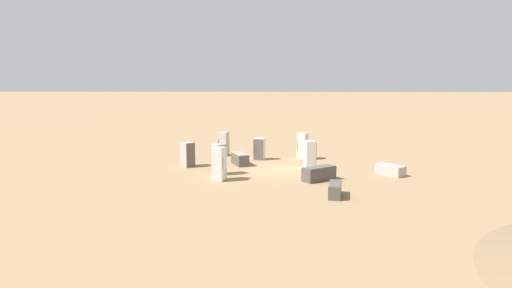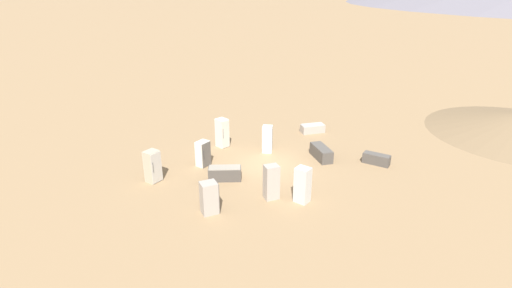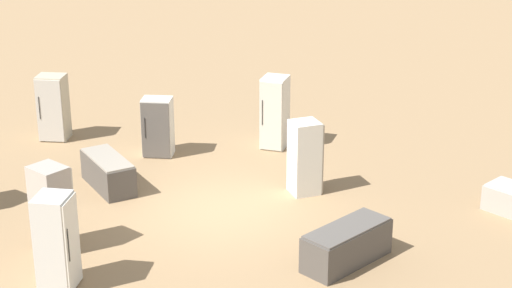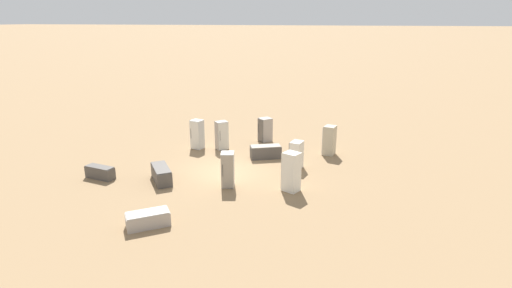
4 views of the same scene
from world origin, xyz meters
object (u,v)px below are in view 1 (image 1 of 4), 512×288
discarded_fridge_9 (303,146)px  discarded_fridge_10 (335,190)px  discarded_fridge_5 (319,174)px  discarded_fridge_6 (188,155)px  discarded_fridge_0 (310,154)px  discarded_fridge_4 (240,159)px  discarded_fridge_3 (259,149)px  discarded_fridge_7 (219,159)px  discarded_fridge_2 (390,170)px  discarded_fridge_8 (223,144)px  discarded_fridge_1 (219,164)px

discarded_fridge_9 → discarded_fridge_10: discarded_fridge_9 is taller
discarded_fridge_5 → discarded_fridge_6: discarded_fridge_6 is taller
discarded_fridge_0 → discarded_fridge_10: discarded_fridge_0 is taller
discarded_fridge_4 → discarded_fridge_5: (-4.83, 4.22, 0.00)m
discarded_fridge_3 → discarded_fridge_9: size_ratio=0.80×
discarded_fridge_7 → discarded_fridge_3: bearing=114.4°
discarded_fridge_10 → discarded_fridge_5: bearing=-72.5°
discarded_fridge_0 → discarded_fridge_2: (-4.56, 1.76, -0.57)m
discarded_fridge_2 → discarded_fridge_8: bearing=-67.5°
discarded_fridge_1 → discarded_fridge_6: bearing=-129.8°
discarded_fridge_4 → discarded_fridge_6: discarded_fridge_6 is taller
discarded_fridge_0 → discarded_fridge_3: bearing=-144.1°
discarded_fridge_4 → discarded_fridge_6: (3.30, 0.86, 0.41)m
discarded_fridge_9 → discarded_fridge_10: bearing=120.3°
discarded_fridge_0 → discarded_fridge_5: size_ratio=0.88×
discarded_fridge_9 → discarded_fridge_5: bearing=119.4°
discarded_fridge_8 → discarded_fridge_10: bearing=134.4°
discarded_fridge_4 → discarded_fridge_8: discarded_fridge_8 is taller
discarded_fridge_1 → discarded_fridge_8: 8.19m
discarded_fridge_10 → discarded_fridge_3: bearing=-57.1°
discarded_fridge_8 → discarded_fridge_2: bearing=162.8°
discarded_fridge_1 → discarded_fridge_9: 8.44m
discarded_fridge_0 → discarded_fridge_1: size_ratio=0.94×
discarded_fridge_5 → discarded_fridge_1: bearing=55.7°
discarded_fridge_0 → discarded_fridge_3: (3.39, -2.78, -0.11)m
discarded_fridge_7 → discarded_fridge_2: bearing=49.6°
discarded_fridge_3 → discarded_fridge_7: bearing=79.7°
discarded_fridge_2 → discarded_fridge_0: bearing=-59.2°
discarded_fridge_3 → discarded_fridge_4: 2.36m
discarded_fridge_1 → discarded_fridge_5: size_ratio=0.93×
discarded_fridge_4 → discarded_fridge_7: discarded_fridge_7 is taller
discarded_fridge_0 → discarded_fridge_9: discarded_fridge_9 is taller
discarded_fridge_3 → discarded_fridge_4: discarded_fridge_3 is taller
discarded_fridge_8 → discarded_fridge_9: size_ratio=0.93×
discarded_fridge_0 → discarded_fridge_6: bearing=-104.1°
discarded_fridge_6 → discarded_fridge_8: discarded_fridge_8 is taller
discarded_fridge_5 → discarded_fridge_7: 5.87m
discarded_fridge_3 → discarded_fridge_6: 5.31m
discarded_fridge_10 → discarded_fridge_2: bearing=-118.3°
discarded_fridge_5 → discarded_fridge_9: (0.60, -6.51, 0.57)m
discarded_fridge_3 → discarded_fridge_6: bearing=44.7°
discarded_fridge_3 → discarded_fridge_8: (2.81, -1.52, 0.13)m
discarded_fridge_0 → discarded_fridge_5: discarded_fridge_0 is taller
discarded_fridge_8 → discarded_fridge_7: bearing=108.5°
discarded_fridge_6 → discarded_fridge_9: (-7.53, -3.16, 0.17)m
discarded_fridge_4 → discarded_fridge_5: bearing=114.4°
discarded_fridge_4 → discarded_fridge_8: 3.92m
discarded_fridge_0 → discarded_fridge_4: discarded_fridge_0 is taller
discarded_fridge_6 → discarded_fridge_10: bearing=95.9°
discarded_fridge_1 → discarded_fridge_6: 4.59m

